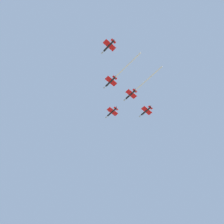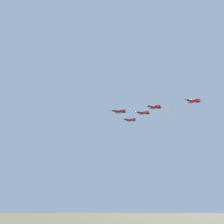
# 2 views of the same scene
# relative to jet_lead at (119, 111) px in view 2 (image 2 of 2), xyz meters

# --- Properties ---
(jet_lead) EXTENTS (10.03, 9.12, 2.38)m
(jet_lead) POSITION_rel_jet_lead_xyz_m (0.00, 0.00, 0.00)
(jet_lead) COLOR black
(jet_port_inner) EXTENTS (26.37, 22.69, 2.38)m
(jet_port_inner) POSITION_rel_jet_lead_xyz_m (6.96, -28.09, 0.33)
(jet_port_inner) COLOR black
(jet_starboard_inner) EXTENTS (10.03, 9.12, 2.38)m
(jet_starboard_inner) POSITION_rel_jet_lead_xyz_m (23.76, 1.88, -0.11)
(jet_starboard_inner) COLOR black
(jet_port_outer) EXTENTS (27.07, 23.28, 2.38)m
(jet_port_outer) POSITION_rel_jet_lead_xyz_m (19.45, -16.59, 1.16)
(jet_port_outer) COLOR black
(jet_starboard_outer) EXTENTS (10.03, 9.12, 2.38)m
(jet_starboard_outer) POSITION_rel_jet_lead_xyz_m (3.76, -47.52, 1.45)
(jet_starboard_outer) COLOR black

